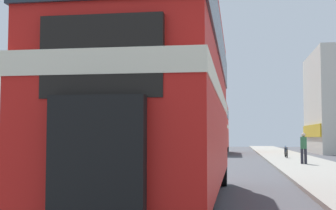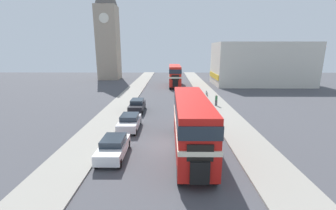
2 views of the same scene
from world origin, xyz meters
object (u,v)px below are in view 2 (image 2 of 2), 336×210
at_px(car_parked_mid, 130,122).
at_px(car_parked_near, 113,147).
at_px(bus_distant, 175,74).
at_px(bicycle_on_pavement, 207,93).
at_px(church_tower, 107,23).
at_px(double_decker_bus, 191,120).
at_px(pedestrian_walking, 216,99).
at_px(car_parked_far, 137,105).

bearing_deg(car_parked_mid, car_parked_near, -91.46).
distance_m(car_parked_near, car_parked_mid, 5.87).
distance_m(bus_distant, bicycle_on_pavement, 12.37).
xyz_separation_m(car_parked_near, church_tower, (-11.79, 44.78, 13.44)).
height_order(double_decker_bus, bicycle_on_pavement, double_decker_bus).
relative_size(pedestrian_walking, bicycle_on_pavement, 0.88).
bearing_deg(car_parked_mid, church_tower, 107.06).
distance_m(car_parked_far, church_tower, 36.92).
bearing_deg(double_decker_bus, bicycle_on_pavement, 77.67).
relative_size(car_parked_far, church_tower, 0.15).
distance_m(bus_distant, car_parked_mid, 27.75).
bearing_deg(car_parked_far, bus_distant, 75.88).
height_order(bus_distant, car_parked_far, bus_distant).
bearing_deg(car_parked_near, bicycle_on_pavement, 64.94).
xyz_separation_m(car_parked_far, pedestrian_walking, (10.53, 2.67, 0.20)).
distance_m(double_decker_bus, bicycle_on_pavement, 21.77).
xyz_separation_m(double_decker_bus, car_parked_far, (-5.73, 11.55, -1.73)).
distance_m(car_parked_mid, bicycle_on_pavement, 19.13).
height_order(double_decker_bus, car_parked_far, double_decker_bus).
xyz_separation_m(car_parked_near, pedestrian_walking, (10.49, 15.12, 0.23)).
distance_m(bus_distant, car_parked_far, 21.38).
height_order(car_parked_far, pedestrian_walking, pedestrian_walking).
bearing_deg(double_decker_bus, bus_distant, 90.94).
bearing_deg(bus_distant, car_parked_far, -104.12).
relative_size(bus_distant, car_parked_mid, 2.58).
distance_m(car_parked_mid, pedestrian_walking, 13.87).
height_order(car_parked_near, car_parked_mid, car_parked_mid).
relative_size(double_decker_bus, pedestrian_walking, 6.76).
distance_m(double_decker_bus, car_parked_far, 13.01).
xyz_separation_m(bus_distant, car_parked_near, (-5.16, -33.10, -1.85)).
relative_size(double_decker_bus, car_parked_near, 2.59).
bearing_deg(double_decker_bus, pedestrian_walking, 71.35).
height_order(car_parked_far, bicycle_on_pavement, car_parked_far).
xyz_separation_m(car_parked_mid, church_tower, (-11.94, 38.91, 13.44)).
relative_size(double_decker_bus, bus_distant, 0.99).
distance_m(car_parked_mid, car_parked_far, 6.58).
bearing_deg(bus_distant, double_decker_bus, -89.06).
bearing_deg(car_parked_mid, car_parked_far, 91.61).
bearing_deg(bus_distant, car_parked_near, -98.86).
height_order(car_parked_near, church_tower, church_tower).
height_order(pedestrian_walking, church_tower, church_tower).
bearing_deg(bus_distant, church_tower, 145.45).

